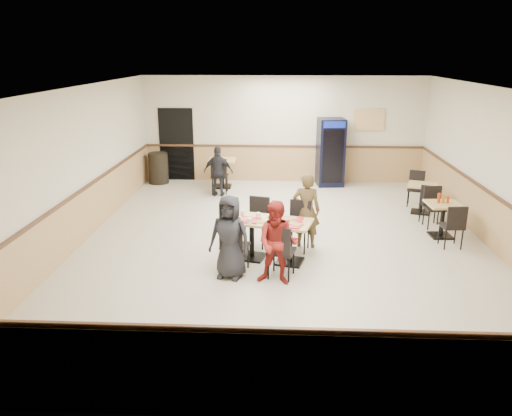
# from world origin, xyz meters

# --- Properties ---
(ground) EXTENTS (10.00, 10.00, 0.00)m
(ground) POSITION_xyz_m (0.00, 0.00, 0.00)
(ground) COLOR beige
(ground) RESTS_ON ground
(room_shell) EXTENTS (10.00, 10.00, 10.00)m
(room_shell) POSITION_xyz_m (1.78, 2.55, 0.58)
(room_shell) COLOR silver
(room_shell) RESTS_ON ground
(main_table) EXTENTS (1.56, 1.05, 0.77)m
(main_table) POSITION_xyz_m (-0.24, -0.87, 0.51)
(main_table) COLOR black
(main_table) RESTS_ON ground
(main_chairs) EXTENTS (1.65, 1.94, 0.97)m
(main_chairs) POSITION_xyz_m (-0.29, -0.86, 0.48)
(main_chairs) COLOR black
(main_chairs) RESTS_ON ground
(diner_woman_left) EXTENTS (0.79, 0.61, 1.42)m
(diner_woman_left) POSITION_xyz_m (-0.90, -1.60, 0.71)
(diner_woman_left) COLOR black
(diner_woman_left) RESTS_ON ground
(diner_woman_right) EXTENTS (0.77, 0.65, 1.39)m
(diner_woman_right) POSITION_xyz_m (-0.11, -1.80, 0.70)
(diner_woman_right) COLOR maroon
(diner_woman_right) RESTS_ON ground
(diner_man_opposite) EXTENTS (0.58, 0.42, 1.46)m
(diner_man_opposite) POSITION_xyz_m (0.43, -0.15, 0.73)
(diner_man_opposite) COLOR #4F3D22
(diner_man_opposite) RESTS_ON ground
(lone_diner) EXTENTS (0.80, 0.41, 1.31)m
(lone_diner) POSITION_xyz_m (-1.68, 3.31, 0.65)
(lone_diner) COLOR black
(lone_diner) RESTS_ON ground
(tabletop_clutter) EXTENTS (1.28, 0.74, 0.12)m
(tabletop_clutter) POSITION_xyz_m (-0.25, -0.95, 0.79)
(tabletop_clutter) COLOR red
(tabletop_clutter) RESTS_ON main_table
(side_table_near) EXTENTS (0.70, 0.70, 0.71)m
(side_table_near) POSITION_xyz_m (3.23, 0.52, 0.47)
(side_table_near) COLOR black
(side_table_near) RESTS_ON ground
(side_table_near_chair_south) EXTENTS (0.44, 0.44, 0.90)m
(side_table_near_chair_south) POSITION_xyz_m (3.23, -0.05, 0.45)
(side_table_near_chair_south) COLOR black
(side_table_near_chair_south) RESTS_ON ground
(side_table_near_chair_north) EXTENTS (0.44, 0.44, 0.90)m
(side_table_near_chair_north) POSITION_xyz_m (3.23, 1.08, 0.45)
(side_table_near_chair_north) COLOR black
(side_table_near_chair_north) RESTS_ON ground
(side_table_far) EXTENTS (0.81, 0.81, 0.69)m
(side_table_far) POSITION_xyz_m (3.23, 2.10, 0.46)
(side_table_far) COLOR black
(side_table_far) RESTS_ON ground
(side_table_far_chair_south) EXTENTS (0.51, 0.51, 0.88)m
(side_table_far_chair_south) POSITION_xyz_m (3.23, 1.54, 0.44)
(side_table_far_chair_south) COLOR black
(side_table_far_chair_south) RESTS_ON ground
(side_table_far_chair_north) EXTENTS (0.51, 0.51, 0.88)m
(side_table_far_chair_north) POSITION_xyz_m (3.23, 2.65, 0.44)
(side_table_far_chair_north) COLOR black
(side_table_far_chair_north) RESTS_ON ground
(condiment_caddy) EXTENTS (0.23, 0.06, 0.20)m
(condiment_caddy) POSITION_xyz_m (3.20, 0.57, 0.80)
(condiment_caddy) COLOR red
(condiment_caddy) RESTS_ON side_table_near
(back_table) EXTENTS (0.75, 0.75, 0.79)m
(back_table) POSITION_xyz_m (-1.68, 4.20, 0.53)
(back_table) COLOR black
(back_table) RESTS_ON ground
(back_table_chair_lone) EXTENTS (0.47, 0.47, 1.00)m
(back_table_chair_lone) POSITION_xyz_m (-1.68, 3.57, 0.50)
(back_table_chair_lone) COLOR black
(back_table_chair_lone) RESTS_ON ground
(pepsi_cooler) EXTENTS (0.78, 0.79, 1.88)m
(pepsi_cooler) POSITION_xyz_m (1.32, 4.59, 0.94)
(pepsi_cooler) COLOR black
(pepsi_cooler) RESTS_ON ground
(trash_bin) EXTENTS (0.56, 0.56, 0.88)m
(trash_bin) POSITION_xyz_m (-3.57, 4.55, 0.44)
(trash_bin) COLOR black
(trash_bin) RESTS_ON ground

